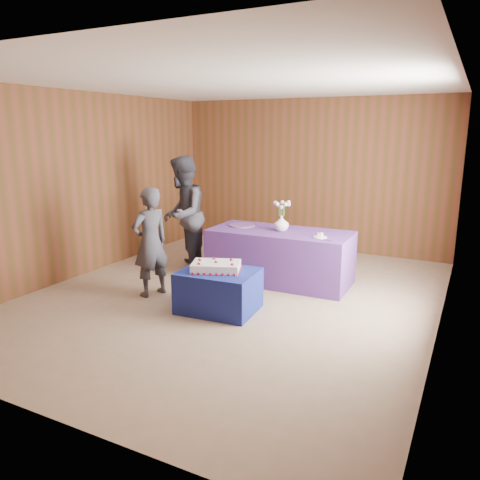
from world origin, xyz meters
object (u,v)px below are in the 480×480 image
Objects in this scene: serving_table at (280,256)px; guest_left at (150,242)px; guest_right at (183,215)px; cake_table at (219,291)px; vase at (281,223)px; sheet_cake at (216,266)px.

serving_table is 1.86m from guest_left.
serving_table is at bearing 75.56° from guest_right.
guest_right is (-1.31, 1.21, 0.64)m from cake_table.
vase is at bearing 75.66° from guest_right.
guest_right is (-1.53, -0.17, 0.51)m from serving_table.
serving_table is 2.90× the size of sheet_cake.
cake_table is 1.30× the size of sheet_cake.
guest_left is at bearing -134.98° from vase.
vase is (0.27, 1.39, 0.31)m from sheet_cake.
guest_left is (-1.29, -1.30, 0.34)m from serving_table.
vase is 1.85m from guest_left.
cake_table is at bearing -19.54° from sheet_cake.
guest_right reaches higher than vase.
cake_table is 1.41m from serving_table.
cake_table is at bearing 26.41° from guest_right.
guest_right is at bearing -174.84° from serving_table.
vase is at bearing 75.82° from cake_table.
guest_right reaches higher than serving_table.
guest_left reaches higher than serving_table.
sheet_cake is (-0.26, -1.38, 0.18)m from serving_table.
cake_table is 1.53m from vase.
guest_right reaches higher than sheet_cake.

